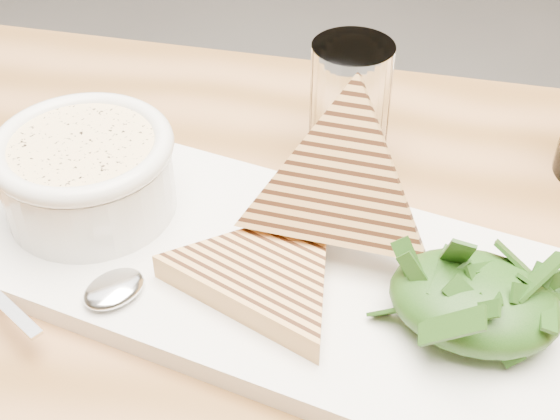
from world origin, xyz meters
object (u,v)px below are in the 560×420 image
(table_top, at_px, (248,365))
(platter, at_px, (270,271))
(glass_near, at_px, (350,101))
(soup_bowl, at_px, (89,181))

(table_top, height_order, platter, platter)
(glass_near, bearing_deg, table_top, -90.06)
(table_top, height_order, glass_near, glass_near)
(platter, height_order, soup_bowl, soup_bowl)
(table_top, xyz_separation_m, soup_bowl, (-0.16, 0.07, 0.06))
(platter, bearing_deg, table_top, -83.46)
(soup_bowl, bearing_deg, glass_near, 45.62)
(platter, distance_m, soup_bowl, 0.15)
(soup_bowl, relative_size, glass_near, 1.23)
(table_top, bearing_deg, soup_bowl, 154.76)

